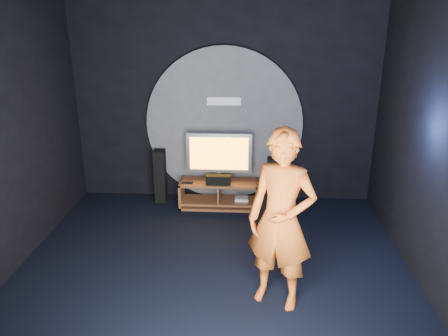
# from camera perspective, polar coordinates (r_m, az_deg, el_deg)

# --- Properties ---
(floor) EXTENTS (5.00, 5.00, 0.00)m
(floor) POSITION_cam_1_polar(r_m,az_deg,el_deg) (5.59, -1.52, -13.89)
(floor) COLOR black
(floor) RESTS_ON ground
(back_wall) EXTENTS (5.00, 0.04, 3.50)m
(back_wall) POSITION_cam_1_polar(r_m,az_deg,el_deg) (7.27, 0.04, 9.11)
(back_wall) COLOR black
(back_wall) RESTS_ON ground
(front_wall) EXTENTS (5.00, 0.04, 3.50)m
(front_wall) POSITION_cam_1_polar(r_m,az_deg,el_deg) (2.56, -6.74, -12.25)
(front_wall) COLOR black
(front_wall) RESTS_ON ground
(right_wall) EXTENTS (0.04, 5.00, 3.50)m
(right_wall) POSITION_cam_1_polar(r_m,az_deg,el_deg) (5.25, 26.62, 2.77)
(right_wall) COLOR black
(right_wall) RESTS_ON ground
(wall_disc_panel) EXTENTS (2.60, 0.11, 2.60)m
(wall_disc_panel) POSITION_cam_1_polar(r_m,az_deg,el_deg) (7.31, 0.01, 5.58)
(wall_disc_panel) COLOR #515156
(wall_disc_panel) RESTS_ON ground
(media_console) EXTENTS (1.30, 0.45, 0.45)m
(media_console) POSITION_cam_1_polar(r_m,az_deg,el_deg) (7.30, -0.61, -3.63)
(media_console) COLOR brown
(media_console) RESTS_ON ground
(tv) EXTENTS (1.07, 0.22, 0.80)m
(tv) POSITION_cam_1_polar(r_m,az_deg,el_deg) (7.12, -0.65, 1.71)
(tv) COLOR #B1B1B8
(tv) RESTS_ON media_console
(center_speaker) EXTENTS (0.40, 0.15, 0.15)m
(center_speaker) POSITION_cam_1_polar(r_m,az_deg,el_deg) (7.08, -0.74, -1.53)
(center_speaker) COLOR black
(center_speaker) RESTS_ON media_console
(remote) EXTENTS (0.18, 0.05, 0.02)m
(remote) POSITION_cam_1_polar(r_m,az_deg,el_deg) (7.14, -4.81, -1.95)
(remote) COLOR black
(remote) RESTS_ON media_console
(tower_speaker_left) EXTENTS (0.18, 0.20, 0.92)m
(tower_speaker_left) POSITION_cam_1_polar(r_m,az_deg,el_deg) (7.50, -8.33, -1.04)
(tower_speaker_left) COLOR black
(tower_speaker_left) RESTS_ON ground
(tower_speaker_right) EXTENTS (0.18, 0.20, 0.92)m
(tower_speaker_right) POSITION_cam_1_polar(r_m,az_deg,el_deg) (7.08, 6.33, -2.23)
(tower_speaker_right) COLOR black
(tower_speaker_right) RESTS_ON ground
(subwoofer) EXTENTS (0.31, 0.31, 0.34)m
(subwoofer) POSITION_cam_1_polar(r_m,az_deg,el_deg) (7.17, 6.06, -4.42)
(subwoofer) COLOR black
(subwoofer) RESTS_ON ground
(player) EXTENTS (0.86, 0.72, 2.01)m
(player) POSITION_cam_1_polar(r_m,az_deg,el_deg) (4.70, 7.45, -6.84)
(player) COLOR orange
(player) RESTS_ON ground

